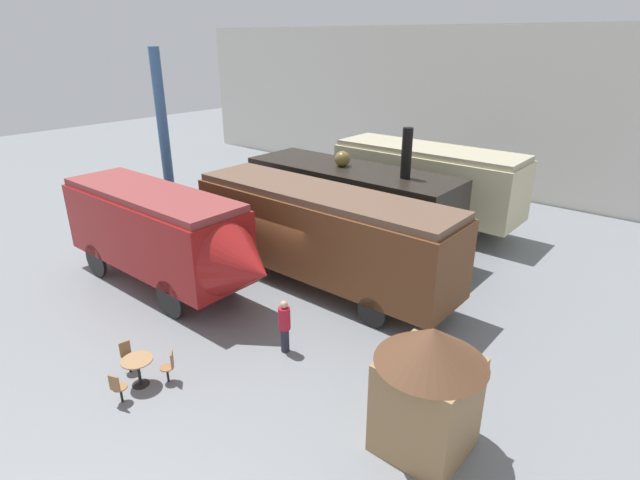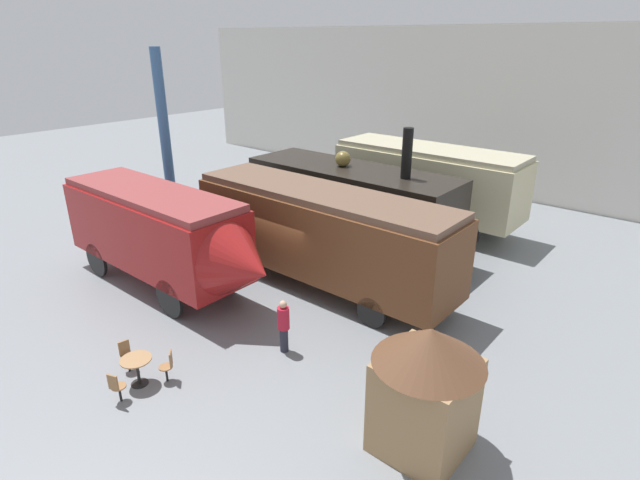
{
  "view_description": "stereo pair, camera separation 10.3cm",
  "coord_description": "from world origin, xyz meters",
  "px_view_note": "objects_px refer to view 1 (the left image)",
  "views": [
    {
      "loc": [
        11.23,
        -11.74,
        8.33
      ],
      "look_at": [
        0.68,
        1.0,
        1.6
      ],
      "focal_mm": 28.0,
      "sensor_mm": 36.0,
      "label": 1
    },
    {
      "loc": [
        11.31,
        -11.67,
        8.33
      ],
      "look_at": [
        0.68,
        1.0,
        1.6
      ],
      "focal_mm": 28.0,
      "sensor_mm": 36.0,
      "label": 2
    }
  ],
  "objects_px": {
    "streamlined_locomotive": "(166,233)",
    "cafe_chair_0": "(117,387)",
    "passenger_coach_wooden": "(322,231)",
    "cafe_table_near": "(138,366)",
    "steam_locomotive": "(351,199)",
    "passenger_coach_vintage": "(427,179)",
    "visitor_person": "(285,324)",
    "ticket_kiosk": "(429,383)"
  },
  "relations": [
    {
      "from": "passenger_coach_wooden",
      "to": "cafe_chair_0",
      "type": "bearing_deg",
      "value": -88.11
    },
    {
      "from": "passenger_coach_wooden",
      "to": "cafe_table_near",
      "type": "relative_size",
      "value": 12.71
    },
    {
      "from": "streamlined_locomotive",
      "to": "cafe_table_near",
      "type": "distance_m",
      "value": 5.53
    },
    {
      "from": "streamlined_locomotive",
      "to": "cafe_table_near",
      "type": "xyz_separation_m",
      "value": [
        3.83,
        -3.69,
        -1.55
      ]
    },
    {
      "from": "cafe_table_near",
      "to": "streamlined_locomotive",
      "type": "bearing_deg",
      "value": 136.08
    },
    {
      "from": "cafe_table_near",
      "to": "visitor_person",
      "type": "distance_m",
      "value": 3.95
    },
    {
      "from": "streamlined_locomotive",
      "to": "cafe_chair_0",
      "type": "height_order",
      "value": "streamlined_locomotive"
    },
    {
      "from": "steam_locomotive",
      "to": "passenger_coach_wooden",
      "type": "xyz_separation_m",
      "value": [
        1.34,
        -3.52,
        -0.03
      ]
    },
    {
      "from": "passenger_coach_vintage",
      "to": "cafe_table_near",
      "type": "relative_size",
      "value": 10.95
    },
    {
      "from": "steam_locomotive",
      "to": "streamlined_locomotive",
      "type": "distance_m",
      "value": 7.62
    },
    {
      "from": "passenger_coach_vintage",
      "to": "streamlined_locomotive",
      "type": "bearing_deg",
      "value": -107.57
    },
    {
      "from": "passenger_coach_wooden",
      "to": "ticket_kiosk",
      "type": "xyz_separation_m",
      "value": [
        6.64,
        -4.58,
        -0.4
      ]
    },
    {
      "from": "cafe_table_near",
      "to": "cafe_chair_0",
      "type": "xyz_separation_m",
      "value": [
        0.26,
        -0.72,
        -0.08
      ]
    },
    {
      "from": "passenger_coach_vintage",
      "to": "cafe_table_near",
      "type": "distance_m",
      "value": 15.33
    },
    {
      "from": "passenger_coach_vintage",
      "to": "steam_locomotive",
      "type": "relative_size",
      "value": 0.95
    },
    {
      "from": "cafe_chair_0",
      "to": "steam_locomotive",
      "type": "bearing_deg",
      "value": -12.17
    },
    {
      "from": "passenger_coach_vintage",
      "to": "passenger_coach_wooden",
      "type": "relative_size",
      "value": 0.86
    },
    {
      "from": "steam_locomotive",
      "to": "cafe_table_near",
      "type": "height_order",
      "value": "steam_locomotive"
    },
    {
      "from": "cafe_table_near",
      "to": "cafe_chair_0",
      "type": "distance_m",
      "value": 0.77
    },
    {
      "from": "streamlined_locomotive",
      "to": "cafe_chair_0",
      "type": "distance_m",
      "value": 6.23
    },
    {
      "from": "steam_locomotive",
      "to": "ticket_kiosk",
      "type": "distance_m",
      "value": 11.38
    },
    {
      "from": "passenger_coach_wooden",
      "to": "ticket_kiosk",
      "type": "distance_m",
      "value": 8.08
    },
    {
      "from": "passenger_coach_vintage",
      "to": "cafe_chair_0",
      "type": "bearing_deg",
      "value": -88.43
    },
    {
      "from": "cafe_chair_0",
      "to": "visitor_person",
      "type": "height_order",
      "value": "visitor_person"
    },
    {
      "from": "passenger_coach_vintage",
      "to": "steam_locomotive",
      "type": "xyz_separation_m",
      "value": [
        -1.17,
        -4.34,
        -0.19
      ]
    },
    {
      "from": "streamlined_locomotive",
      "to": "visitor_person",
      "type": "height_order",
      "value": "streamlined_locomotive"
    },
    {
      "from": "streamlined_locomotive",
      "to": "cafe_table_near",
      "type": "height_order",
      "value": "streamlined_locomotive"
    },
    {
      "from": "cafe_table_near",
      "to": "ticket_kiosk",
      "type": "height_order",
      "value": "ticket_kiosk"
    },
    {
      "from": "steam_locomotive",
      "to": "streamlined_locomotive",
      "type": "xyz_separation_m",
      "value": [
        -2.49,
        -7.21,
        0.03
      ]
    },
    {
      "from": "cafe_table_near",
      "to": "visitor_person",
      "type": "bearing_deg",
      "value": 61.98
    },
    {
      "from": "cafe_chair_0",
      "to": "ticket_kiosk",
      "type": "bearing_deg",
      "value": -81.15
    },
    {
      "from": "passenger_coach_vintage",
      "to": "ticket_kiosk",
      "type": "distance_m",
      "value": 14.19
    },
    {
      "from": "passenger_coach_vintage",
      "to": "cafe_chair_0",
      "type": "relative_size",
      "value": 9.98
    },
    {
      "from": "steam_locomotive",
      "to": "visitor_person",
      "type": "height_order",
      "value": "steam_locomotive"
    },
    {
      "from": "steam_locomotive",
      "to": "streamlined_locomotive",
      "type": "bearing_deg",
      "value": -109.03
    },
    {
      "from": "passenger_coach_wooden",
      "to": "cafe_table_near",
      "type": "bearing_deg",
      "value": -89.97
    },
    {
      "from": "passenger_coach_wooden",
      "to": "cafe_chair_0",
      "type": "distance_m",
      "value": 8.25
    },
    {
      "from": "visitor_person",
      "to": "ticket_kiosk",
      "type": "bearing_deg",
      "value": -8.16
    },
    {
      "from": "passenger_coach_vintage",
      "to": "cafe_chair_0",
      "type": "xyz_separation_m",
      "value": [
        0.44,
        -15.95,
        -1.78
      ]
    },
    {
      "from": "ticket_kiosk",
      "to": "cafe_chair_0",
      "type": "bearing_deg",
      "value": -151.11
    },
    {
      "from": "visitor_person",
      "to": "steam_locomotive",
      "type": "bearing_deg",
      "value": 113.33
    },
    {
      "from": "passenger_coach_vintage",
      "to": "steam_locomotive",
      "type": "height_order",
      "value": "steam_locomotive"
    }
  ]
}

